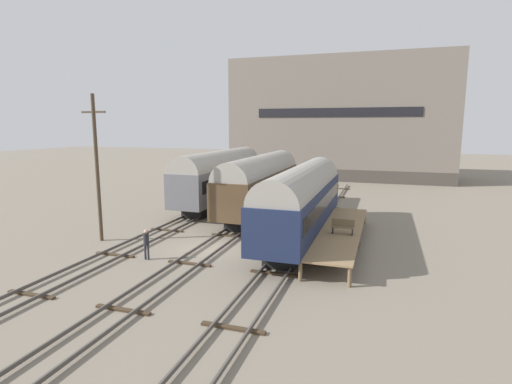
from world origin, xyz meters
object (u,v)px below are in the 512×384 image
object	(u,v)px
utility_pole	(97,167)
bench	(343,226)
train_car_grey	(220,175)
person_worker	(146,241)
train_car_brown	(260,181)
train_car_navy	(302,198)

from	to	relation	value
utility_pole	bench	bearing A→B (deg)	9.84
train_car_grey	bench	world-z (taller)	train_car_grey
bench	person_worker	distance (m)	11.82
person_worker	train_car_brown	bearing A→B (deg)	78.42
train_car_brown	utility_pole	distance (m)	13.59
train_car_grey	train_car_navy	distance (m)	13.48
train_car_navy	utility_pole	world-z (taller)	utility_pole
train_car_navy	bench	xyz separation A→B (m)	(2.94, -1.80, -1.28)
train_car_grey	bench	xyz separation A→B (m)	(12.84, -10.95, -1.44)
bench	train_car_grey	bearing A→B (deg)	139.55
train_car_brown	person_worker	size ratio (longest dim) A/B	8.51
train_car_grey	train_car_brown	bearing A→B (deg)	-29.40
person_worker	utility_pole	xyz separation A→B (m)	(-5.13, 2.44, 3.94)
train_car_navy	person_worker	size ratio (longest dim) A/B	8.78
train_car_brown	utility_pole	size ratio (longest dim) A/B	1.57
train_car_brown	train_car_navy	distance (m)	8.06
train_car_brown	utility_pole	world-z (taller)	utility_pole
train_car_grey	person_worker	xyz separation A→B (m)	(2.22, -16.12, -1.94)
bench	person_worker	world-z (taller)	bench
bench	utility_pole	world-z (taller)	utility_pole
train_car_brown	bench	distance (m)	11.43
train_car_navy	person_worker	xyz separation A→B (m)	(-7.68, -6.97, -1.78)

